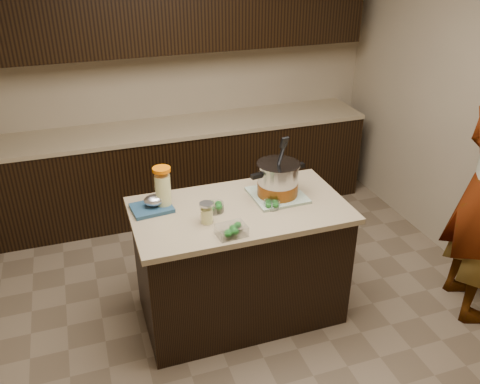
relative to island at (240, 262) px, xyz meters
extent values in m
plane|color=brown|center=(0.00, 0.00, -0.45)|extent=(4.00, 4.00, 0.00)
cube|color=tan|center=(0.00, 2.00, 0.90)|extent=(4.00, 0.04, 2.70)
cube|color=black|center=(0.00, 1.70, -0.02)|extent=(3.60, 0.60, 0.86)
cube|color=tan|center=(0.00, 1.70, 0.43)|extent=(3.60, 0.63, 0.04)
cube|color=black|center=(0.00, 1.82, 1.50)|extent=(3.60, 0.35, 0.75)
cube|color=black|center=(0.00, 0.00, -0.02)|extent=(1.40, 0.75, 0.86)
cube|color=tan|center=(0.00, 0.00, 0.43)|extent=(1.46, 0.81, 0.04)
cube|color=#4E744E|center=(0.30, 0.07, 0.46)|extent=(0.37, 0.37, 0.02)
cylinder|color=#B7B7BC|center=(0.30, 0.07, 0.58)|extent=(0.33, 0.33, 0.22)
cylinder|color=brown|center=(0.30, 0.07, 0.51)|extent=(0.33, 0.33, 0.09)
cylinder|color=#B7B7BC|center=(0.30, 0.07, 0.70)|extent=(0.35, 0.35, 0.02)
cube|color=black|center=(0.13, 0.04, 0.65)|extent=(0.08, 0.05, 0.03)
cube|color=black|center=(0.47, 0.10, 0.65)|extent=(0.08, 0.05, 0.03)
cylinder|color=black|center=(0.30, 0.04, 0.76)|extent=(0.04, 0.12, 0.27)
cylinder|color=#E5E08B|center=(-0.48, 0.17, 0.57)|extent=(0.12, 0.12, 0.24)
cylinder|color=white|center=(-0.48, 0.17, 0.58)|extent=(0.14, 0.14, 0.27)
cylinder|color=#E06404|center=(-0.48, 0.17, 0.73)|extent=(0.14, 0.14, 0.02)
cylinder|color=#E5E08B|center=(-0.26, -0.11, 0.50)|extent=(0.09, 0.09, 0.10)
cylinder|color=white|center=(-0.26, -0.11, 0.51)|extent=(0.11, 0.11, 0.13)
cylinder|color=silver|center=(-0.26, -0.11, 0.58)|extent=(0.11, 0.11, 0.02)
cylinder|color=silver|center=(-0.17, 0.01, 0.48)|extent=(0.15, 0.15, 0.06)
cylinder|color=silver|center=(0.20, -0.07, 0.47)|extent=(0.13, 0.13, 0.05)
cube|color=silver|center=(-0.16, -0.31, 0.48)|extent=(0.20, 0.15, 0.07)
cube|color=navy|center=(-0.57, 0.16, 0.46)|extent=(0.29, 0.24, 0.03)
ellipsoid|color=silver|center=(-0.55, 0.16, 0.51)|extent=(0.14, 0.11, 0.07)
camera|label=1|loc=(-0.96, -2.83, 2.14)|focal=38.00mm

